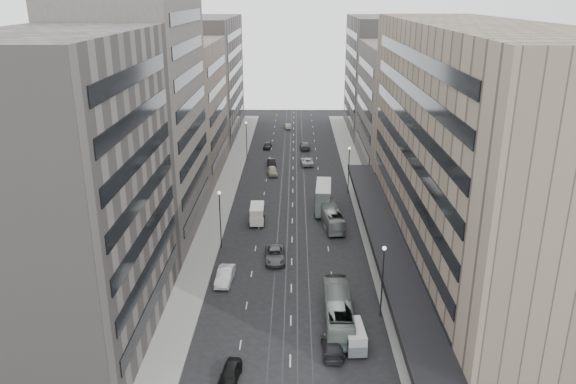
{
  "coord_description": "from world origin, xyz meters",
  "views": [
    {
      "loc": [
        0.37,
        -58.03,
        33.02
      ],
      "look_at": [
        -0.63,
        19.72,
        5.52
      ],
      "focal_mm": 35.0,
      "sensor_mm": 36.0,
      "label": 1
    }
  ],
  "objects_px": {
    "sedan_1": "(225,276)",
    "bus_far": "(331,216)",
    "vw_microbus": "(354,336)",
    "sedan_2": "(275,255)",
    "bus_near": "(338,310)",
    "panel_van": "(257,214)",
    "sedan_0": "(230,373)",
    "double_decker": "(323,197)"
  },
  "relations": [
    {
      "from": "sedan_2",
      "to": "bus_near",
      "type": "bearing_deg",
      "value": -67.37
    },
    {
      "from": "panel_van",
      "to": "sedan_2",
      "type": "xyz_separation_m",
      "value": [
        3.14,
        -12.63,
        -0.81
      ]
    },
    {
      "from": "bus_far",
      "to": "panel_van",
      "type": "height_order",
      "value": "panel_van"
    },
    {
      "from": "sedan_1",
      "to": "sedan_2",
      "type": "bearing_deg",
      "value": 48.61
    },
    {
      "from": "vw_microbus",
      "to": "sedan_2",
      "type": "xyz_separation_m",
      "value": [
        -8.49,
        19.11,
        -0.52
      ]
    },
    {
      "from": "bus_near",
      "to": "panel_van",
      "type": "xyz_separation_m",
      "value": [
        -10.3,
        27.52,
        -0.03
      ]
    },
    {
      "from": "double_decker",
      "to": "sedan_0",
      "type": "distance_m",
      "value": 43.23
    },
    {
      "from": "sedan_0",
      "to": "sedan_2",
      "type": "distance_m",
      "value": 24.43
    },
    {
      "from": "bus_far",
      "to": "sedan_0",
      "type": "distance_m",
      "value": 37.89
    },
    {
      "from": "bus_far",
      "to": "vw_microbus",
      "type": "xyz_separation_m",
      "value": [
        0.48,
        -31.08,
        -0.14
      ]
    },
    {
      "from": "vw_microbus",
      "to": "panel_van",
      "type": "distance_m",
      "value": 33.8
    },
    {
      "from": "panel_van",
      "to": "sedan_1",
      "type": "bearing_deg",
      "value": -99.63
    },
    {
      "from": "vw_microbus",
      "to": "sedan_2",
      "type": "distance_m",
      "value": 20.92
    },
    {
      "from": "sedan_0",
      "to": "sedan_2",
      "type": "xyz_separation_m",
      "value": [
        3.22,
        24.22,
        0.07
      ]
    },
    {
      "from": "sedan_0",
      "to": "bus_far",
      "type": "bearing_deg",
      "value": 79.46
    },
    {
      "from": "bus_far",
      "to": "sedan_1",
      "type": "bearing_deg",
      "value": 44.93
    },
    {
      "from": "panel_van",
      "to": "sedan_0",
      "type": "xyz_separation_m",
      "value": [
        -0.07,
        -36.85,
        -0.88
      ]
    },
    {
      "from": "bus_near",
      "to": "sedan_1",
      "type": "distance_m",
      "value": 15.84
    },
    {
      "from": "bus_near",
      "to": "panel_van",
      "type": "bearing_deg",
      "value": -69.11
    },
    {
      "from": "sedan_1",
      "to": "bus_far",
      "type": "bearing_deg",
      "value": 55.6
    },
    {
      "from": "panel_van",
      "to": "sedan_1",
      "type": "xyz_separation_m",
      "value": [
        -2.71,
        -18.52,
        -0.74
      ]
    },
    {
      "from": "panel_van",
      "to": "bus_far",
      "type": "bearing_deg",
      "value": -4.71
    },
    {
      "from": "double_decker",
      "to": "panel_van",
      "type": "relative_size",
      "value": 1.82
    },
    {
      "from": "bus_near",
      "to": "vw_microbus",
      "type": "bearing_deg",
      "value": 107.89
    },
    {
      "from": "double_decker",
      "to": "sedan_1",
      "type": "height_order",
      "value": "double_decker"
    },
    {
      "from": "double_decker",
      "to": "bus_near",
      "type": "bearing_deg",
      "value": -86.21
    },
    {
      "from": "bus_far",
      "to": "sedan_1",
      "type": "height_order",
      "value": "bus_far"
    },
    {
      "from": "vw_microbus",
      "to": "sedan_1",
      "type": "height_order",
      "value": "vw_microbus"
    },
    {
      "from": "vw_microbus",
      "to": "panel_van",
      "type": "bearing_deg",
      "value": 106.25
    },
    {
      "from": "sedan_1",
      "to": "sedan_2",
      "type": "xyz_separation_m",
      "value": [
        5.85,
        5.89,
        -0.07
      ]
    },
    {
      "from": "bus_far",
      "to": "sedan_2",
      "type": "bearing_deg",
      "value": 48.95
    },
    {
      "from": "double_decker",
      "to": "panel_van",
      "type": "distance_m",
      "value": 11.49
    },
    {
      "from": "sedan_0",
      "to": "sedan_1",
      "type": "height_order",
      "value": "sedan_1"
    },
    {
      "from": "double_decker",
      "to": "sedan_2",
      "type": "xyz_separation_m",
      "value": [
        -7.12,
        -17.72,
        -1.66
      ]
    },
    {
      "from": "double_decker",
      "to": "sedan_0",
      "type": "height_order",
      "value": "double_decker"
    },
    {
      "from": "bus_near",
      "to": "sedan_2",
      "type": "bearing_deg",
      "value": -63.96
    },
    {
      "from": "sedan_1",
      "to": "bus_near",
      "type": "bearing_deg",
      "value": -31.25
    },
    {
      "from": "sedan_0",
      "to": "sedan_2",
      "type": "bearing_deg",
      "value": 89.14
    },
    {
      "from": "sedan_0",
      "to": "double_decker",
      "type": "bearing_deg",
      "value": 82.86
    },
    {
      "from": "panel_van",
      "to": "sedan_0",
      "type": "relative_size",
      "value": 1.11
    },
    {
      "from": "bus_near",
      "to": "bus_far",
      "type": "distance_m",
      "value": 26.87
    },
    {
      "from": "sedan_2",
      "to": "panel_van",
      "type": "bearing_deg",
      "value": 100.95
    }
  ]
}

